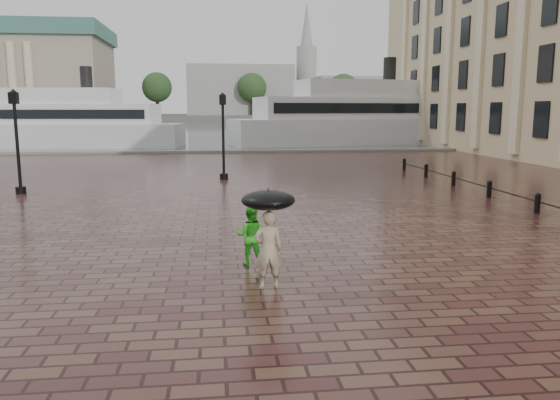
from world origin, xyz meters
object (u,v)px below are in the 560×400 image
object	(u,v)px
ferry_near	(60,123)
child_pedestrian	(251,236)
street_lamps	(72,135)
adult_pedestrian	(268,250)
ferry_far	(360,118)

from	to	relation	value
ferry_near	child_pedestrian	bearing A→B (deg)	-62.74
street_lamps	adult_pedestrian	size ratio (longest dim) A/B	9.40
adult_pedestrian	child_pedestrian	world-z (taller)	adult_pedestrian
street_lamps	ferry_far	world-z (taller)	ferry_far
child_pedestrian	ferry_near	xyz separation A→B (m)	(-15.90, 43.53, 1.61)
street_lamps	ferry_near	distance (m)	26.87
child_pedestrian	ferry_near	world-z (taller)	ferry_near
ferry_near	street_lamps	bearing A→B (deg)	-66.54
ferry_far	street_lamps	bearing A→B (deg)	-141.44
adult_pedestrian	child_pedestrian	distance (m)	1.75
street_lamps	adult_pedestrian	distance (m)	21.34
adult_pedestrian	ferry_far	size ratio (longest dim) A/B	0.06
ferry_far	adult_pedestrian	bearing A→B (deg)	-118.19
street_lamps	child_pedestrian	bearing A→B (deg)	-64.72
child_pedestrian	ferry_near	bearing A→B (deg)	-58.02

